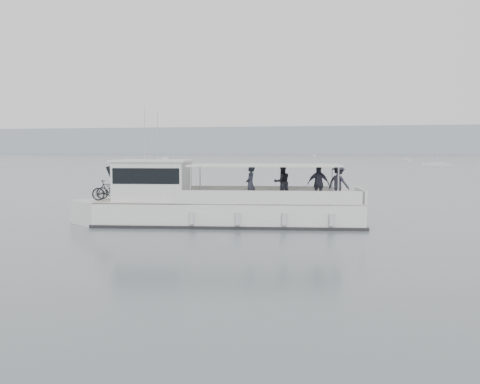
# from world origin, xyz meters

# --- Properties ---
(ground) EXTENTS (1400.00, 1400.00, 0.00)m
(ground) POSITION_xyz_m (0.00, 0.00, 0.00)
(ground) COLOR slate
(ground) RESTS_ON ground
(headland) EXTENTS (1400.00, 90.00, 28.00)m
(headland) POSITION_xyz_m (0.00, 560.00, 14.00)
(headland) COLOR #939EA8
(headland) RESTS_ON ground
(tour_boat) EXTENTS (14.56, 5.10, 6.06)m
(tour_boat) POSITION_xyz_m (4.28, 1.70, 0.99)
(tour_boat) COLOR silver
(tour_boat) RESTS_ON ground
(moored_fleet) EXTENTS (455.17, 338.91, 10.61)m
(moored_fleet) POSITION_xyz_m (-34.54, 208.35, 0.36)
(moored_fleet) COLOR silver
(moored_fleet) RESTS_ON ground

